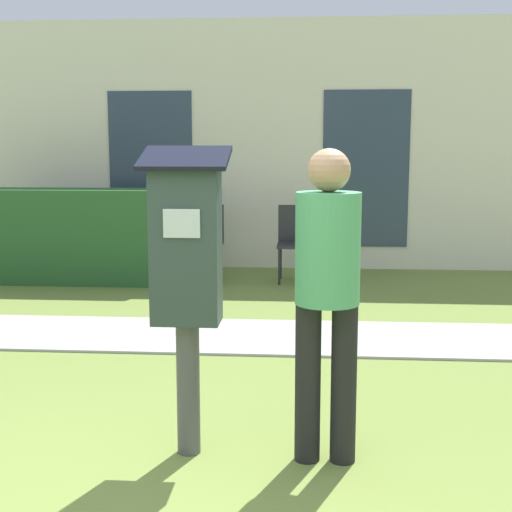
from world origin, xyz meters
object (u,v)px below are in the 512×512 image
Objects in this scene: outdoor_chair_middle at (296,237)px; person_standing at (327,282)px; outdoor_chair_left at (204,236)px; parking_meter at (186,261)px.

person_standing is at bearing -80.19° from outdoor_chair_middle.
outdoor_chair_left and outdoor_chair_middle have the same top height.
parking_meter is at bearing -76.85° from outdoor_chair_left.
person_standing reaches higher than outdoor_chair_middle.
person_standing is 4.96m from outdoor_chair_middle.
person_standing is 1.76× the size of outdoor_chair_left.
person_standing reaches higher than outdoor_chair_left.
parking_meter reaches higher than person_standing.
parking_meter reaches higher than outdoor_chair_middle.
outdoor_chair_middle is (-0.24, 4.94, -0.40)m from person_standing.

